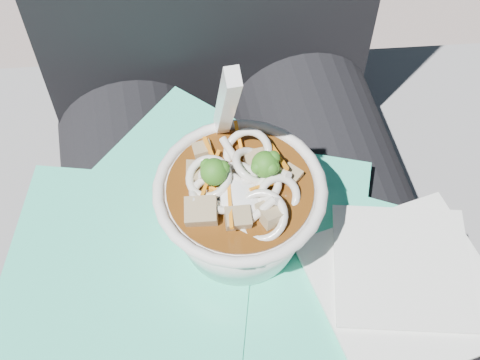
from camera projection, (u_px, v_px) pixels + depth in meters
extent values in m
cube|color=slate|center=(233.00, 296.00, 0.98)|extent=(1.06, 0.63, 0.48)
cylinder|color=black|center=(160.00, 320.00, 0.62)|extent=(0.16, 0.48, 0.16)
cylinder|color=black|center=(358.00, 282.00, 0.64)|extent=(0.16, 0.48, 0.16)
cube|color=#33D5AA|center=(200.00, 189.00, 0.61)|extent=(0.25, 0.25, 0.00)
cube|color=#33D5AA|center=(309.00, 357.00, 0.51)|extent=(0.15, 0.16, 0.00)
cube|color=#33D5AA|center=(226.00, 358.00, 0.51)|extent=(0.21, 0.21, 0.00)
cube|color=#33D5AA|center=(215.00, 256.00, 0.56)|extent=(0.18, 0.19, 0.00)
cube|color=#33D5AA|center=(261.00, 243.00, 0.57)|extent=(0.15, 0.15, 0.00)
cube|color=#33D5AA|center=(308.00, 212.00, 0.58)|extent=(0.14, 0.15, 0.00)
cube|color=#33D5AA|center=(239.00, 256.00, 0.56)|extent=(0.17, 0.17, 0.00)
cube|color=#33D5AA|center=(195.00, 255.00, 0.55)|extent=(0.18, 0.21, 0.00)
cube|color=#33D5AA|center=(306.00, 281.00, 0.54)|extent=(0.26, 0.26, 0.00)
cube|color=#33D5AA|center=(127.00, 270.00, 0.54)|extent=(0.25, 0.24, 0.00)
cube|color=white|center=(406.00, 287.00, 0.53)|extent=(0.16, 0.16, 0.00)
cube|color=white|center=(402.00, 266.00, 0.54)|extent=(0.13, 0.13, 0.00)
torus|color=white|center=(240.00, 189.00, 0.50)|extent=(0.13, 0.13, 0.01)
cylinder|color=#4F290B|center=(240.00, 191.00, 0.50)|extent=(0.11, 0.11, 0.01)
torus|color=silver|center=(209.00, 177.00, 0.49)|extent=(0.04, 0.04, 0.02)
torus|color=silver|center=(261.00, 216.00, 0.48)|extent=(0.06, 0.06, 0.02)
torus|color=silver|center=(258.00, 184.00, 0.50)|extent=(0.04, 0.04, 0.01)
torus|color=silver|center=(254.00, 166.00, 0.50)|extent=(0.05, 0.05, 0.03)
torus|color=silver|center=(210.00, 195.00, 0.50)|extent=(0.03, 0.03, 0.02)
torus|color=silver|center=(229.00, 188.00, 0.50)|extent=(0.04, 0.04, 0.01)
torus|color=silver|center=(279.00, 196.00, 0.49)|extent=(0.04, 0.04, 0.03)
torus|color=silver|center=(247.00, 153.00, 0.51)|extent=(0.05, 0.04, 0.03)
torus|color=silver|center=(235.00, 175.00, 0.51)|extent=(0.05, 0.05, 0.03)
torus|color=silver|center=(237.00, 186.00, 0.50)|extent=(0.04, 0.04, 0.03)
torus|color=silver|center=(217.00, 196.00, 0.50)|extent=(0.05, 0.05, 0.03)
torus|color=silver|center=(228.00, 190.00, 0.50)|extent=(0.03, 0.04, 0.02)
cylinder|color=silver|center=(231.00, 153.00, 0.51)|extent=(0.01, 0.03, 0.01)
cylinder|color=silver|center=(261.00, 186.00, 0.49)|extent=(0.03, 0.03, 0.02)
cylinder|color=silver|center=(213.00, 178.00, 0.50)|extent=(0.02, 0.01, 0.02)
cylinder|color=silver|center=(279.00, 171.00, 0.50)|extent=(0.02, 0.03, 0.02)
cylinder|color=silver|center=(258.00, 213.00, 0.48)|extent=(0.03, 0.02, 0.02)
cylinder|color=silver|center=(209.00, 203.00, 0.48)|extent=(0.03, 0.01, 0.01)
cylinder|color=silver|center=(264.00, 198.00, 0.49)|extent=(0.02, 0.02, 0.02)
cylinder|color=#79A952|center=(265.00, 174.00, 0.50)|extent=(0.01, 0.01, 0.01)
sphere|color=#1F5F15|center=(265.00, 164.00, 0.49)|extent=(0.02, 0.02, 0.02)
sphere|color=#1F5F15|center=(272.00, 168.00, 0.49)|extent=(0.01, 0.01, 0.01)
sphere|color=#1F5F15|center=(258.00, 167.00, 0.49)|extent=(0.01, 0.01, 0.01)
sphere|color=#1F5F15|center=(273.00, 157.00, 0.49)|extent=(0.01, 0.01, 0.01)
sphere|color=#1F5F15|center=(273.00, 167.00, 0.49)|extent=(0.01, 0.01, 0.01)
cylinder|color=#79A952|center=(215.00, 181.00, 0.50)|extent=(0.01, 0.01, 0.01)
sphere|color=#1F5F15|center=(214.00, 172.00, 0.49)|extent=(0.02, 0.02, 0.02)
sphere|color=#1F5F15|center=(223.00, 168.00, 0.49)|extent=(0.01, 0.01, 0.01)
sphere|color=#1F5F15|center=(207.00, 165.00, 0.49)|extent=(0.01, 0.01, 0.01)
sphere|color=#1F5F15|center=(222.00, 167.00, 0.49)|extent=(0.01, 0.01, 0.01)
sphere|color=#1F5F15|center=(223.00, 168.00, 0.49)|extent=(0.01, 0.01, 0.01)
cube|color=orange|center=(230.00, 203.00, 0.48)|extent=(0.01, 0.04, 0.01)
cube|color=orange|center=(239.00, 138.00, 0.52)|extent=(0.00, 0.03, 0.01)
cube|color=orange|center=(273.00, 183.00, 0.49)|extent=(0.04, 0.01, 0.01)
cube|color=orange|center=(211.00, 192.00, 0.49)|extent=(0.02, 0.03, 0.01)
cube|color=orange|center=(279.00, 157.00, 0.50)|extent=(0.01, 0.03, 0.01)
cube|color=orange|center=(211.00, 173.00, 0.50)|extent=(0.02, 0.04, 0.01)
cube|color=orange|center=(232.00, 194.00, 0.49)|extent=(0.04, 0.02, 0.00)
cube|color=orange|center=(210.00, 152.00, 0.51)|extent=(0.01, 0.03, 0.01)
cube|color=#8D7350|center=(290.00, 176.00, 0.50)|extent=(0.02, 0.02, 0.01)
cube|color=#8D7350|center=(255.00, 159.00, 0.51)|extent=(0.02, 0.02, 0.01)
cube|color=#8D7350|center=(203.00, 151.00, 0.52)|extent=(0.02, 0.02, 0.01)
cube|color=#8D7350|center=(199.00, 174.00, 0.51)|extent=(0.02, 0.02, 0.01)
cube|color=#8D7350|center=(201.00, 212.00, 0.48)|extent=(0.03, 0.03, 0.02)
cube|color=#8D7350|center=(238.00, 218.00, 0.48)|extent=(0.02, 0.02, 0.01)
cube|color=#8D7350|center=(269.00, 214.00, 0.48)|extent=(0.02, 0.02, 0.02)
ellipsoid|color=white|center=(239.00, 196.00, 0.49)|extent=(0.03, 0.04, 0.01)
cube|color=white|center=(226.00, 105.00, 0.47)|extent=(0.01, 0.07, 0.12)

